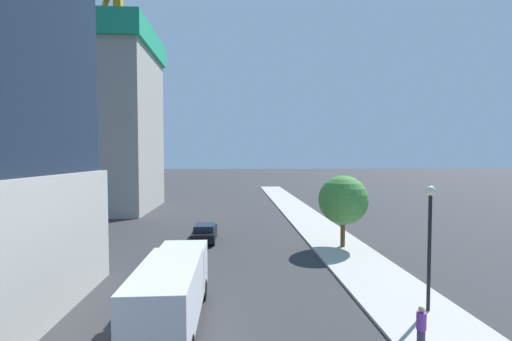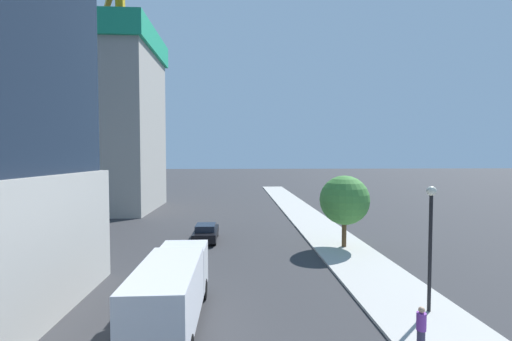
% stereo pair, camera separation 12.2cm
% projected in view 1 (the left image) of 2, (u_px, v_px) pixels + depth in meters
% --- Properties ---
extents(sidewalk, '(4.55, 120.00, 0.15)m').
position_uv_depth(sidewalk, '(384.00, 285.00, 18.36)').
color(sidewalk, '#B2AFA8').
rests_on(sidewalk, ground).
extents(construction_building, '(15.59, 16.87, 30.97)m').
position_uv_depth(construction_building, '(97.00, 111.00, 44.18)').
color(construction_building, '#9E9B93').
rests_on(construction_building, ground).
extents(street_lamp, '(0.44, 0.44, 5.76)m').
position_uv_depth(street_lamp, '(430.00, 229.00, 15.00)').
color(street_lamp, black).
rests_on(street_lamp, sidewalk).
extents(street_tree, '(3.87, 3.87, 5.62)m').
position_uv_depth(street_tree, '(343.00, 200.00, 25.86)').
color(street_tree, brown).
rests_on(street_tree, sidewalk).
extents(car_black, '(1.93, 4.45, 1.49)m').
position_uv_depth(car_black, '(205.00, 232.00, 28.16)').
color(car_black, black).
rests_on(car_black, ground).
extents(box_truck, '(2.28, 7.68, 3.02)m').
position_uv_depth(box_truck, '(172.00, 289.00, 13.68)').
color(box_truck, silver).
rests_on(box_truck, ground).
extents(pedestrian_purple_shirt, '(0.34, 0.34, 1.69)m').
position_uv_depth(pedestrian_purple_shirt, '(421.00, 328.00, 11.91)').
color(pedestrian_purple_shirt, '#38334C').
rests_on(pedestrian_purple_shirt, sidewalk).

